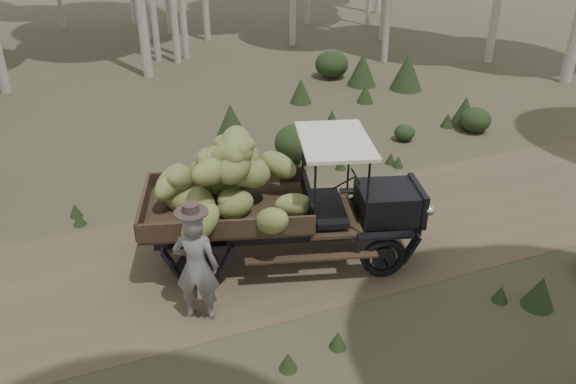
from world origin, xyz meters
name	(u,v)px	position (x,y,z in m)	size (l,w,h in m)	color
ground	(194,267)	(0.00, 0.00, 0.00)	(120.00, 120.00, 0.00)	#473D2B
dirt_track	(194,266)	(0.00, 0.00, 0.00)	(70.00, 4.00, 0.01)	brown
banana_truck	(252,185)	(1.15, -0.07, 1.51)	(5.31, 3.00, 2.65)	black
farmer	(196,266)	(-0.19, -1.36, 0.98)	(0.83, 0.71, 2.08)	#605D57
undergrowth	(267,210)	(1.63, 0.59, 0.53)	(20.07, 23.33, 1.39)	#233319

